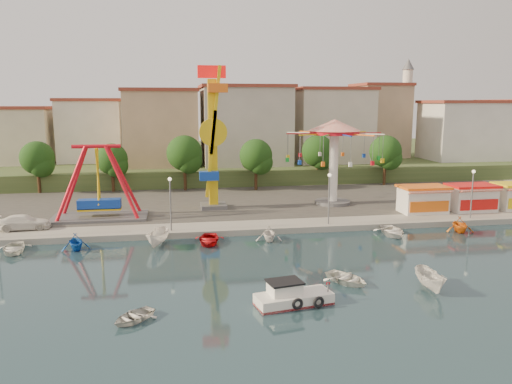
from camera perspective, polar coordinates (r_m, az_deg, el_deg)
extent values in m
plane|color=#132835|center=(38.21, 2.64, -9.63)|extent=(200.00, 200.00, 0.00)
cube|color=#9E998E|center=(98.25, -4.99, 2.73)|extent=(200.00, 100.00, 0.60)
cube|color=#4C4944|center=(66.73, -2.78, -0.50)|extent=(90.00, 28.00, 0.01)
cube|color=#384C26|center=(103.05, -5.23, 3.75)|extent=(200.00, 60.00, 3.00)
cube|color=#59595E|center=(56.60, -17.37, -2.74)|extent=(10.00, 5.00, 0.30)
cube|color=#133BA7|center=(56.30, -17.45, -1.30)|extent=(4.50, 1.40, 1.00)
cylinder|color=red|center=(55.46, -17.79, 4.99)|extent=(5.00, 0.40, 0.40)
cube|color=#59595E|center=(59.46, -4.86, -1.60)|extent=(3.00, 3.00, 0.50)
cube|color=gold|center=(58.42, -4.97, 5.38)|extent=(1.00, 1.00, 15.00)
cube|color=red|center=(58.32, -5.09, 13.53)|extent=(3.20, 0.50, 1.40)
cylinder|color=gold|center=(57.52, -4.92, 6.81)|extent=(3.20, 0.50, 3.20)
cube|color=gold|center=(57.25, -4.66, 9.28)|extent=(1.48, 0.35, 9.98)
cube|color=orange|center=(57.30, -4.41, 11.77)|extent=(2.20, 1.20, 1.00)
cylinder|color=#59595E|center=(62.45, 8.73, -1.16)|extent=(4.40, 4.40, 0.40)
cylinder|color=white|center=(61.76, 8.84, 2.76)|extent=(1.10, 1.10, 9.00)
cylinder|color=red|center=(61.37, 8.95, 6.74)|extent=(6.00, 6.00, 0.50)
cone|color=red|center=(61.32, 8.97, 7.58)|extent=(6.40, 6.40, 1.40)
cube|color=white|center=(59.70, 18.52, -0.92)|extent=(5.00, 3.00, 2.80)
cube|color=orange|center=(59.43, 18.60, 0.55)|extent=(5.40, 3.40, 0.25)
cube|color=red|center=(58.02, 19.37, -0.07)|extent=(5.00, 0.77, 0.43)
cube|color=white|center=(62.76, 23.41, -0.71)|extent=(5.00, 3.00, 2.80)
cube|color=red|center=(62.50, 23.51, 0.68)|extent=(5.40, 3.40, 0.25)
cube|color=red|center=(61.16, 24.34, 0.10)|extent=(5.00, 0.77, 0.43)
cylinder|color=#59595E|center=(49.13, -9.74, -1.53)|extent=(0.14, 0.14, 5.00)
cylinder|color=#59595E|center=(51.56, 8.33, -0.94)|extent=(0.14, 0.14, 5.00)
cylinder|color=#59595E|center=(58.45, 23.44, -0.37)|extent=(0.14, 0.14, 5.00)
cylinder|color=#382314|center=(75.14, -23.56, 1.25)|extent=(0.44, 0.44, 3.60)
sphere|color=black|center=(74.77, -23.73, 3.59)|extent=(4.60, 4.60, 4.60)
cylinder|color=#382314|center=(72.64, -16.03, 1.35)|extent=(0.44, 0.44, 3.40)
sphere|color=black|center=(72.27, -16.14, 3.64)|extent=(4.35, 4.35, 4.35)
cylinder|color=#382314|center=(71.71, -8.11, 1.75)|extent=(0.44, 0.44, 3.92)
sphere|color=black|center=(71.30, -8.18, 4.43)|extent=(5.02, 5.02, 5.02)
cylinder|color=#382314|center=(71.25, -0.01, 1.68)|extent=(0.44, 0.44, 3.66)
sphere|color=black|center=(70.85, -0.01, 4.20)|extent=(4.68, 4.68, 4.68)
cylinder|color=#382314|center=(76.37, 7.04, 2.23)|extent=(0.44, 0.44, 3.80)
sphere|color=black|center=(75.99, 7.09, 4.67)|extent=(4.86, 4.86, 4.86)
cylinder|color=#382314|center=(78.14, 14.47, 2.16)|extent=(0.44, 0.44, 3.77)
sphere|color=black|center=(77.77, 14.58, 4.52)|extent=(4.83, 4.83, 4.83)
cube|color=beige|center=(85.26, -27.26, 6.36)|extent=(9.26, 9.53, 11.87)
cube|color=silver|center=(87.77, -18.58, 5.97)|extent=(12.33, 9.01, 8.63)
cube|color=tan|center=(87.20, -9.95, 7.17)|extent=(11.95, 9.28, 11.23)
cube|color=beige|center=(85.14, -0.56, 6.57)|extent=(12.59, 10.50, 9.20)
cube|color=beige|center=(91.49, 7.52, 6.74)|extent=(10.75, 9.23, 9.24)
cube|color=tan|center=(94.48, 15.67, 7.16)|extent=(12.77, 10.96, 11.21)
cube|color=silver|center=(98.69, 22.33, 7.23)|extent=(8.23, 8.98, 12.36)
cube|color=beige|center=(109.45, 26.23, 6.22)|extent=(11.59, 10.93, 8.76)
cylinder|color=silver|center=(99.27, 16.75, 8.62)|extent=(1.80, 1.80, 16.00)
cylinder|color=#59595E|center=(99.30, 16.90, 11.50)|extent=(2.80, 2.80, 0.30)
cone|color=#59595E|center=(99.51, 17.02, 13.80)|extent=(2.20, 2.20, 2.00)
cube|color=white|center=(33.22, 4.34, -12.21)|extent=(5.24, 2.76, 0.90)
cube|color=red|center=(33.30, 4.34, -12.56)|extent=(5.24, 2.76, 0.16)
cube|color=white|center=(32.90, 3.29, -11.03)|extent=(2.23, 1.83, 0.90)
cube|color=black|center=(32.72, 3.29, -10.21)|extent=(2.46, 2.06, 0.12)
torus|color=black|center=(32.27, 4.78, -12.63)|extent=(0.78, 0.33, 0.76)
torus|color=black|center=(32.67, 7.18, -12.38)|extent=(0.78, 0.33, 0.76)
imported|color=white|center=(37.34, 10.35, -9.68)|extent=(3.92, 4.30, 0.73)
imported|color=silver|center=(31.68, -13.88, -13.64)|extent=(3.50, 3.51, 0.60)
imported|color=silver|center=(37.38, 19.32, -9.50)|extent=(1.72, 3.84, 1.44)
imported|color=white|center=(54.27, -25.00, -3.15)|extent=(5.16, 2.45, 1.45)
imported|color=silver|center=(48.69, -25.97, -5.81)|extent=(3.23, 4.15, 0.79)
imported|color=blue|center=(47.36, -19.93, -5.35)|extent=(3.22, 3.49, 1.52)
imported|color=silver|center=(46.57, -11.13, -5.15)|extent=(2.66, 4.35, 1.57)
imported|color=red|center=(46.74, -5.45, -5.42)|extent=(3.36, 4.32, 0.82)
imported|color=white|center=(47.37, 1.48, -4.73)|extent=(2.84, 3.18, 1.51)
imported|color=white|center=(51.25, 15.32, -4.32)|extent=(3.30, 4.39, 0.86)
imported|color=orange|center=(54.56, 22.26, -3.44)|extent=(3.20, 3.53, 1.62)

